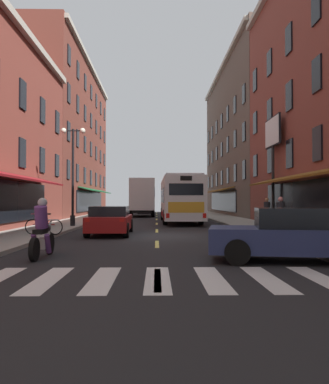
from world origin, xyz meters
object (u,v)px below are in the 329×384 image
Objects in this scene: sedan_mid at (300,234)px; street_lamp_twin at (73,172)px; box_truck at (142,197)px; transit_bus at (180,199)px; pedestrian_near at (281,215)px; sedan_far at (146,208)px; sedan_near at (110,220)px; pedestrian_mid at (267,212)px; motorcycle_rider at (42,232)px; bicycle_near at (44,226)px; billboard_sign at (273,143)px.

sedan_mid is 0.84× the size of street_lamp_twin.
box_truck is at bearing 79.06° from street_lamp_twin.
transit_bus is 6.97× the size of pedestrian_near.
sedan_far is at bearing 98.19° from transit_bus.
sedan_near is 2.86× the size of pedestrian_mid.
sedan_far is 34.64m from pedestrian_near.
pedestrian_mid is at bearing -55.85° from transit_bus.
motorcycle_rider is at bearing 172.96° from sedan_mid.
sedan_near reaches higher than bicycle_near.
box_truck is at bearing 99.67° from sedan_mid.
transit_bus reaches higher than sedan_near.
billboard_sign is 3.15× the size of motorcycle_rider.
street_lamp_twin is (-11.93, -0.78, -1.83)m from billboard_sign.
street_lamp_twin reaches higher than motorcycle_rider.
sedan_mid is at bearing -38.67° from bicycle_near.
transit_bus is 2.44× the size of sedan_near.
transit_bus is 12.94m from pedestrian_near.
sedan_near is at bearing 82.27° from motorcycle_rider.
pedestrian_mid is at bearing -118.82° from billboard_sign.
pedestrian_near reaches higher than sedan_far.
billboard_sign reaches higher than transit_bus.
box_truck is at bearing 117.05° from billboard_sign.
sedan_far is (0.76, 32.26, 0.03)m from sedan_near.
sedan_mid is at bearing -103.77° from billboard_sign.
sedan_far is 2.51× the size of bicycle_near.
pedestrian_near is (-1.77, -7.08, -4.12)m from billboard_sign.
sedan_near is at bearing -1.47° from pedestrian_near.
sedan_far is 2.62× the size of pedestrian_mid.
box_truck is 30.90m from sedan_mid.
pedestrian_mid is 11.41m from street_lamp_twin.
street_lamp_twin is at bearing -20.21° from pedestrian_near.
sedan_mid is at bearing -82.84° from sedan_far.
sedan_far is (-8.46, 26.91, -4.40)m from billboard_sign.
bicycle_near is at bearing -98.01° from box_truck.
sedan_near is 0.81× the size of street_lamp_twin.
pedestrian_near is 5.75m from pedestrian_mid.
motorcycle_rider is (-10.24, -12.85, -4.40)m from billboard_sign.
sedan_mid is 2.30× the size of motorcycle_rider.
sedan_mid is 2.96× the size of pedestrian_near.
box_truck is 1.88× the size of sedan_far.
bicycle_near is at bearing -149.88° from sedan_near.
transit_bus is 13.91m from bicycle_near.
pedestrian_mid is at bearing 50.42° from motorcycle_rider.
motorcycle_rider is 12.46m from street_lamp_twin.
billboard_sign reaches higher than street_lamp_twin.
box_truck is at bearing 105.64° from transit_bus.
street_lamp_twin is (-8.57, 12.92, 2.57)m from sedan_mid.
pedestrian_mid is at bearing -66.83° from box_truck.
box_truck is 4.92× the size of pedestrian_mid.
sedan_near is at bearing 113.85° from pedestrian_mid.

